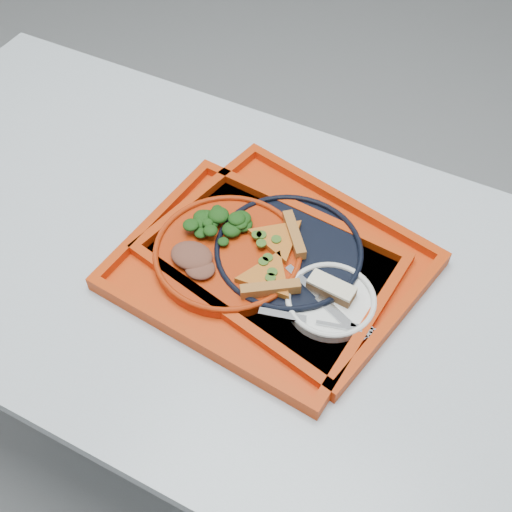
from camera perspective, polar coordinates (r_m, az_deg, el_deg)
name	(u,v)px	position (r m, az deg, el deg)	size (l,w,h in m)	color
ground	(234,431)	(1.80, -1.93, -15.32)	(10.00, 10.00, 0.00)	gray
table	(225,284)	(1.21, -2.78, -2.53)	(1.60, 0.80, 0.75)	#ABB6C0
tray_main	(253,275)	(1.12, -0.26, -1.69)	(0.45, 0.35, 0.01)	#C1350A
tray_far	(288,258)	(1.14, 2.88, -0.18)	(0.45, 0.35, 0.01)	#C1350A
dinner_plate	(228,254)	(1.13, -2.51, 0.16)	(0.26, 0.26, 0.02)	#AA2C0B
side_plate	(330,302)	(1.08, 6.62, -4.09)	(0.15, 0.15, 0.01)	white
navy_plate	(288,253)	(1.13, 2.91, 0.26)	(0.26, 0.26, 0.02)	black
pizza_slice_a	(268,275)	(1.07, 1.06, -1.72)	(0.11, 0.10, 0.02)	gold
pizza_slice_b	(278,237)	(1.13, 2.00, 1.68)	(0.11, 0.10, 0.02)	gold
salad_heap	(218,219)	(1.14, -3.39, 3.30)	(0.09, 0.08, 0.04)	black
meat_portion	(192,256)	(1.10, -5.73, 0.03)	(0.08, 0.06, 0.02)	brown
dessert_bar	(331,288)	(1.07, 6.72, -2.85)	(0.08, 0.04, 0.02)	#4F2E1A
knife	(325,302)	(1.06, 6.11, -4.05)	(0.18, 0.02, 0.01)	silver
fork	(315,322)	(1.04, 5.27, -5.83)	(0.18, 0.02, 0.01)	silver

